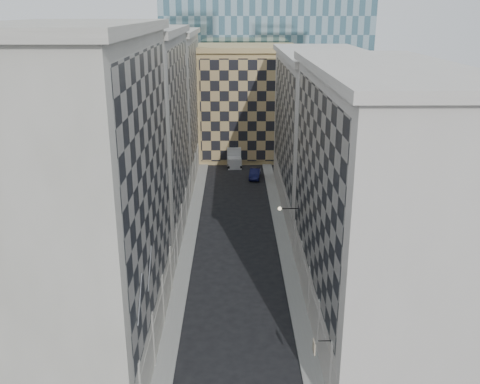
{
  "coord_description": "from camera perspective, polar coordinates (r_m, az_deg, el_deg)",
  "views": [
    {
      "loc": [
        -0.22,
        -24.29,
        24.42
      ],
      "look_at": [
        0.22,
        12.83,
        11.73
      ],
      "focal_mm": 40.0,
      "sensor_mm": 36.0,
      "label": 1
    }
  ],
  "objects": [
    {
      "name": "sidewalk_west",
      "position": [
        59.71,
        -5.47,
        -5.28
      ],
      "size": [
        1.5,
        100.0,
        0.15
      ],
      "primitive_type": "cube",
      "color": "gray",
      "rests_on": "ground"
    },
    {
      "name": "sidewalk_east",
      "position": [
        59.75,
        4.65,
        -5.24
      ],
      "size": [
        1.5,
        100.0,
        0.15
      ],
      "primitive_type": "cube",
      "color": "gray",
      "rests_on": "ground"
    },
    {
      "name": "bldg_left_a",
      "position": [
        38.95,
        -16.52,
        -0.8
      ],
      "size": [
        10.8,
        22.8,
        23.7
      ],
      "color": "#A29F92",
      "rests_on": "ground"
    },
    {
      "name": "bldg_left_b",
      "position": [
        59.72,
        -11.0,
        5.86
      ],
      "size": [
        10.8,
        22.8,
        22.7
      ],
      "color": "gray",
      "rests_on": "ground"
    },
    {
      "name": "bldg_left_c",
      "position": [
        81.15,
        -8.32,
        9.03
      ],
      "size": [
        10.8,
        22.8,
        21.7
      ],
      "color": "#A29F92",
      "rests_on": "ground"
    },
    {
      "name": "bldg_right_a",
      "position": [
        43.19,
        14.25,
        -0.78
      ],
      "size": [
        10.8,
        26.8,
        20.7
      ],
      "color": "beige",
      "rests_on": "ground"
    },
    {
      "name": "bldg_right_b",
      "position": [
        68.77,
        8.69,
        6.42
      ],
      "size": [
        10.8,
        28.8,
        19.7
      ],
      "color": "beige",
      "rests_on": "ground"
    },
    {
      "name": "tan_block",
      "position": [
        93.42,
        0.7,
        9.64
      ],
      "size": [
        16.8,
        14.8,
        18.8
      ],
      "color": "tan",
      "rests_on": "ground"
    },
    {
      "name": "flagpoles_left",
      "position": [
        34.92,
        -10.09,
        -9.5
      ],
      "size": [
        0.1,
        6.33,
        2.33
      ],
      "color": "gray",
      "rests_on": "ground"
    },
    {
      "name": "bracket_lamp",
      "position": [
        51.81,
        4.46,
        -1.77
      ],
      "size": [
        1.98,
        0.36,
        0.36
      ],
      "color": "black",
      "rests_on": "ground"
    },
    {
      "name": "box_truck",
      "position": [
        88.47,
        -0.67,
        3.75
      ],
      "size": [
        2.58,
        5.71,
        3.07
      ],
      "rotation": [
        0.0,
        0.0,
        0.06
      ],
      "color": "silver",
      "rests_on": "ground"
    },
    {
      "name": "dark_car",
      "position": [
        81.43,
        1.59,
        1.96
      ],
      "size": [
        2.02,
        4.62,
        1.48
      ],
      "primitive_type": "imported",
      "rotation": [
        0.0,
        0.0,
        -0.1
      ],
      "color": "#10123B",
      "rests_on": "ground"
    },
    {
      "name": "shop_sign",
      "position": [
        36.19,
        7.97,
        -16.01
      ],
      "size": [
        1.2,
        0.8,
        0.89
      ],
      "rotation": [
        0.0,
        0.0,
        0.01
      ],
      "color": "black",
      "rests_on": "ground"
    }
  ]
}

